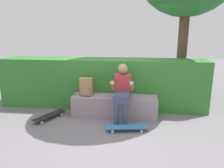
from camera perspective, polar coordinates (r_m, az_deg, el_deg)
ground_plane at (r=4.54m, az=0.08°, el=-10.50°), size 24.00×24.00×0.00m
bench_main at (r=4.84m, az=0.67°, el=-5.94°), size 1.92×0.48×0.47m
person_skater at (r=4.48m, az=2.77°, el=-1.79°), size 0.49×0.62×1.22m
skateboard_near_person at (r=4.18m, az=3.98°, el=-11.63°), size 0.82×0.33×0.09m
skateboard_beside_bench at (r=4.92m, az=-16.55°, el=-8.19°), size 0.53×0.81×0.09m
backpack_on_bench at (r=4.81m, az=-6.96°, el=-0.80°), size 0.28×0.23×0.40m
hedge_row at (r=5.38m, az=-2.78°, el=0.31°), size 5.13×0.76×1.23m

